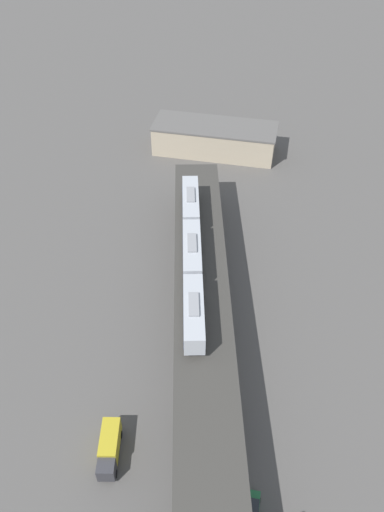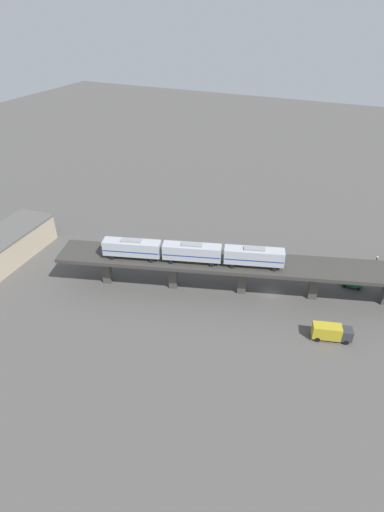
{
  "view_description": "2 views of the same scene",
  "coord_description": "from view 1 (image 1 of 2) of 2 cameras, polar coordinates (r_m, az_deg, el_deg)",
  "views": [
    {
      "loc": [
        9.28,
        -39.34,
        62.73
      ],
      "look_at": [
        -6.3,
        16.04,
        9.28
      ],
      "focal_mm": 35.0,
      "sensor_mm": 36.0,
      "label": 1
    },
    {
      "loc": [
        -69.29,
        -12.03,
        54.01
      ],
      "look_at": [
        -6.3,
        16.04,
        9.28
      ],
      "focal_mm": 28.0,
      "sensor_mm": 36.0,
      "label": 2
    }
  ],
  "objects": [
    {
      "name": "ground_plane",
      "position": [
        74.62,
        1.36,
        -14.33
      ],
      "size": [
        400.0,
        400.0,
        0.0
      ],
      "primitive_type": "plane",
      "color": "#514F4C"
    },
    {
      "name": "warehouse_building",
      "position": [
        120.17,
        2.59,
        13.27
      ],
      "size": [
        29.18,
        12.08,
        6.8
      ],
      "color": "tan",
      "rests_on": "ground"
    },
    {
      "name": "street_car_green",
      "position": [
        66.16,
        6.8,
        -26.85
      ],
      "size": [
        2.26,
        4.54,
        1.89
      ],
      "color": "#1E6638",
      "rests_on": "ground"
    },
    {
      "name": "delivery_truck",
      "position": [
        68.66,
        -9.44,
        -20.81
      ],
      "size": [
        4.05,
        7.54,
        3.2
      ],
      "color": "#333338",
      "rests_on": "ground"
    },
    {
      "name": "elevated_viaduct",
      "position": [
        68.99,
        1.46,
        -11.45
      ],
      "size": [
        34.6,
        90.51,
        7.78
      ],
      "color": "#393733",
      "rests_on": "ground"
    },
    {
      "name": "subway_train",
      "position": [
        77.82,
        0.0,
        0.56
      ],
      "size": [
        13.42,
        36.42,
        4.45
      ],
      "color": "#ADB2BA",
      "rests_on": "elevated_viaduct"
    }
  ]
}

